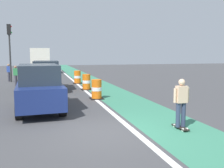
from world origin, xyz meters
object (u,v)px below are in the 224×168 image
object	(u,v)px
skateboarder_on_lane	(181,102)
traffic_barrel_front	(97,89)
traffic_barrel_back	(77,77)
traffic_light_corner	(10,43)
pedestrian_crossing	(9,72)
delivery_truck_down_block	(40,59)
parked_suv_second	(46,75)
pedestrian_waiting	(16,75)
traffic_barrel_mid	(86,82)
parked_suv_nearest	(39,87)

from	to	relation	value
skateboarder_on_lane	traffic_barrel_front	size ratio (longest dim) A/B	1.55
traffic_barrel_back	traffic_light_corner	world-z (taller)	traffic_light_corner
pedestrian_crossing	traffic_light_corner	bearing A→B (deg)	-66.16
traffic_barrel_front	delivery_truck_down_block	world-z (taller)	delivery_truck_down_block
parked_suv_second	pedestrian_waiting	size ratio (longest dim) A/B	2.89
traffic_barrel_mid	pedestrian_waiting	bearing A→B (deg)	146.76
delivery_truck_down_block	skateboarder_on_lane	bearing A→B (deg)	-80.75
skateboarder_on_lane	pedestrian_waiting	world-z (taller)	skateboarder_on_lane
parked_suv_second	traffic_light_corner	distance (m)	7.18
parked_suv_second	pedestrian_waiting	bearing A→B (deg)	129.96
traffic_barrel_back	pedestrian_waiting	world-z (taller)	pedestrian_waiting
traffic_barrel_back	parked_suv_second	bearing A→B (deg)	-127.90
pedestrian_crossing	traffic_barrel_mid	bearing A→B (deg)	-50.49
skateboarder_on_lane	parked_suv_second	distance (m)	11.45
skateboarder_on_lane	pedestrian_waiting	bearing A→B (deg)	115.47
parked_suv_nearest	traffic_barrel_back	xyz separation A→B (m)	(3.04, 9.82, -0.50)
traffic_barrel_mid	parked_suv_nearest	bearing A→B (deg)	-118.02
traffic_barrel_front	traffic_barrel_mid	size ratio (longest dim) A/B	1.00
traffic_barrel_mid	pedestrian_waiting	size ratio (longest dim) A/B	0.68
skateboarder_on_lane	traffic_barrel_mid	distance (m)	10.23
skateboarder_on_lane	parked_suv_nearest	distance (m)	6.21
traffic_barrel_front	pedestrian_crossing	bearing A→B (deg)	118.00
delivery_truck_down_block	traffic_light_corner	bearing A→B (deg)	-102.41
parked_suv_second	pedestrian_crossing	distance (m)	7.35
parked_suv_second	pedestrian_waiting	distance (m)	3.52
parked_suv_nearest	pedestrian_waiting	size ratio (longest dim) A/B	2.91
delivery_truck_down_block	pedestrian_waiting	xyz separation A→B (m)	(-1.79, -14.73, -0.98)
delivery_truck_down_block	traffic_light_corner	distance (m)	11.75
traffic_barrel_mid	pedestrian_waiting	xyz separation A→B (m)	(-4.96, 3.25, 0.33)
skateboarder_on_lane	pedestrian_crossing	bearing A→B (deg)	112.95
parked_suv_nearest	pedestrian_waiting	distance (m)	9.34
parked_suv_second	traffic_barrel_back	bearing A→B (deg)	52.10
traffic_barrel_back	traffic_light_corner	distance (m)	6.87
skateboarder_on_lane	traffic_barrel_mid	size ratio (longest dim) A/B	1.55
skateboarder_on_lane	parked_suv_second	world-z (taller)	parked_suv_second
traffic_barrel_front	pedestrian_crossing	distance (m)	12.43
parked_suv_nearest	skateboarder_on_lane	bearing A→B (deg)	-42.88
skateboarder_on_lane	traffic_barrel_back	distance (m)	14.13
skateboarder_on_lane	traffic_barrel_mid	bearing A→B (deg)	97.92
parked_suv_nearest	pedestrian_waiting	bearing A→B (deg)	101.27
traffic_barrel_front	traffic_light_corner	size ratio (longest dim) A/B	0.21
pedestrian_crossing	pedestrian_waiting	xyz separation A→B (m)	(0.95, -3.92, 0.00)
parked_suv_nearest	traffic_barrel_mid	xyz separation A→B (m)	(3.14, 5.90, -0.50)
skateboarder_on_lane	traffic_light_corner	xyz separation A→B (m)	(-7.08, 16.74, 2.59)
skateboarder_on_lane	traffic_barrel_front	bearing A→B (deg)	103.29
parked_suv_second	traffic_barrel_mid	distance (m)	2.81
skateboarder_on_lane	traffic_light_corner	size ratio (longest dim) A/B	0.33
skateboarder_on_lane	parked_suv_second	xyz separation A→B (m)	(-4.12, 10.69, 0.12)
pedestrian_waiting	parked_suv_second	bearing A→B (deg)	-50.04
skateboarder_on_lane	pedestrian_waiting	size ratio (longest dim) A/B	1.05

